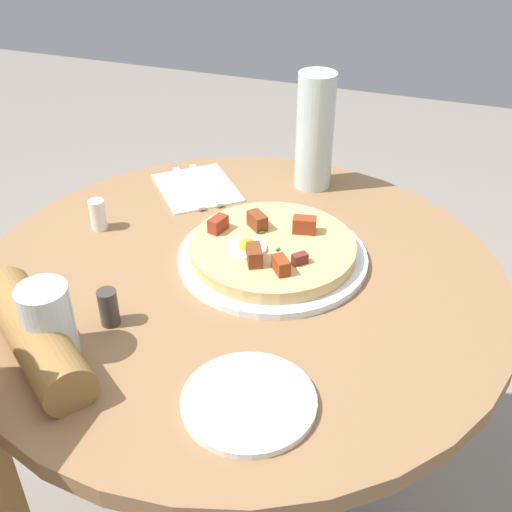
{
  "coord_description": "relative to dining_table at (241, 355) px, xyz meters",
  "views": [
    {
      "loc": [
        0.3,
        -0.77,
        1.34
      ],
      "look_at": [
        0.02,
        0.03,
        0.77
      ],
      "focal_mm": 44.61,
      "sensor_mm": 36.0,
      "label": 1
    }
  ],
  "objects": [
    {
      "name": "water_bottle",
      "position": [
        0.03,
        0.33,
        0.29
      ],
      "size": [
        0.07,
        0.07,
        0.23
      ],
      "primitive_type": "cylinder",
      "color": "silver",
      "rests_on": "dining_table"
    },
    {
      "name": "breakfast_pizza",
      "position": [
        0.04,
        0.05,
        0.2
      ],
      "size": [
        0.27,
        0.27,
        0.05
      ],
      "color": "#DBB16D",
      "rests_on": "pizza_plate"
    },
    {
      "name": "knife",
      "position": [
        -0.19,
        0.23,
        0.19
      ],
      "size": [
        0.13,
        0.14,
        0.0
      ],
      "primitive_type": "cube",
      "rotation": [
        0.0,
        0.0,
        2.29
      ],
      "color": "silver",
      "rests_on": "napkin"
    },
    {
      "name": "fork",
      "position": [
        -0.17,
        0.25,
        0.19
      ],
      "size": [
        0.13,
        0.14,
        0.0
      ],
      "primitive_type": "cube",
      "rotation": [
        0.0,
        0.0,
        2.29
      ],
      "color": "silver",
      "rests_on": "napkin"
    },
    {
      "name": "salt_shaker",
      "position": [
        -0.28,
        0.04,
        0.21
      ],
      "size": [
        0.03,
        0.03,
        0.06
      ],
      "primitive_type": "cylinder",
      "color": "white",
      "rests_on": "dining_table"
    },
    {
      "name": "pizza_plate",
      "position": [
        0.04,
        0.05,
        0.18
      ],
      "size": [
        0.31,
        0.31,
        0.01
      ],
      "primitive_type": "cylinder",
      "color": "white",
      "rests_on": "dining_table"
    },
    {
      "name": "bread_plate",
      "position": [
        0.11,
        -0.26,
        0.18
      ],
      "size": [
        0.17,
        0.17,
        0.01
      ],
      "primitive_type": "cylinder",
      "color": "white",
      "rests_on": "dining_table"
    },
    {
      "name": "pepper_shaker",
      "position": [
        -0.13,
        -0.18,
        0.21
      ],
      "size": [
        0.03,
        0.03,
        0.06
      ],
      "primitive_type": "cylinder",
      "color": "#3F3833",
      "rests_on": "dining_table"
    },
    {
      "name": "dining_table",
      "position": [
        0.0,
        0.0,
        0.0
      ],
      "size": [
        0.86,
        0.86,
        0.75
      ],
      "color": "olive",
      "rests_on": "ground_plane"
    },
    {
      "name": "napkin",
      "position": [
        -0.18,
        0.24,
        0.18
      ],
      "size": [
        0.22,
        0.22,
        0.0
      ],
      "primitive_type": "cube",
      "rotation": [
        0.0,
        0.0,
        2.29
      ],
      "color": "white",
      "rests_on": "dining_table"
    },
    {
      "name": "water_glass",
      "position": [
        -0.17,
        -0.26,
        0.23
      ],
      "size": [
        0.07,
        0.07,
        0.11
      ],
      "primitive_type": "cylinder",
      "color": "silver",
      "rests_on": "dining_table"
    }
  ]
}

